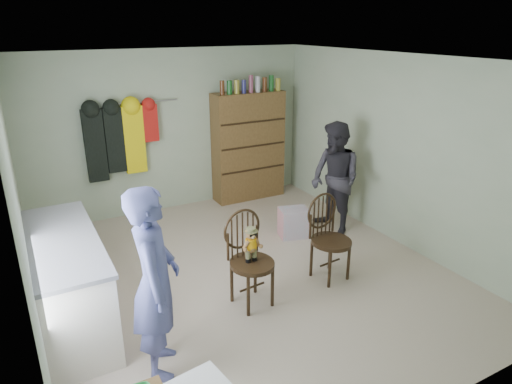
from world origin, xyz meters
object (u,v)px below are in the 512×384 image
counter (68,282)px  chair_far (328,234)px  chair_front (249,253)px  dresser (248,146)px

counter → chair_far: (2.78, -0.48, 0.07)m
chair_far → chair_front: bearing=175.7°
counter → dresser: dresser is taller
chair_far → dresser: size_ratio=0.49×
counter → chair_front: 1.81m
counter → dresser: size_ratio=0.90×
counter → chair_front: size_ratio=1.79×
counter → dresser: 3.96m
chair_far → dresser: bearing=75.0°
counter → chair_far: chair_far is taller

